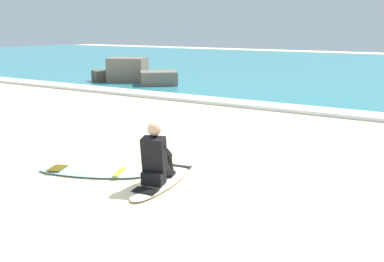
# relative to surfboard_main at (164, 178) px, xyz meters

# --- Properties ---
(ground_plane) EXTENTS (80.00, 80.00, 0.00)m
(ground_plane) POSITION_rel_surfboard_main_xyz_m (-0.48, -0.65, -0.04)
(ground_plane) COLOR beige
(sea) EXTENTS (80.00, 28.00, 0.10)m
(sea) POSITION_rel_surfboard_main_xyz_m (-0.48, 20.77, 0.01)
(sea) COLOR teal
(sea) RESTS_ON ground
(breaking_foam) EXTENTS (80.00, 0.90, 0.11)m
(breaking_foam) POSITION_rel_surfboard_main_xyz_m (-0.48, 7.07, 0.02)
(breaking_foam) COLOR white
(breaking_foam) RESTS_ON ground
(surfboard_main) EXTENTS (0.95, 2.21, 0.08)m
(surfboard_main) POSITION_rel_surfboard_main_xyz_m (0.00, 0.00, 0.00)
(surfboard_main) COLOR #EFE5C6
(surfboard_main) RESTS_ON ground
(surfer_seated) EXTENTS (0.52, 0.77, 0.95)m
(surfer_seated) POSITION_rel_surfboard_main_xyz_m (0.05, -0.27, 0.40)
(surfer_seated) COLOR black
(surfer_seated) RESTS_ON surfboard_main
(surfboard_spare_near) EXTENTS (1.90, 1.15, 0.08)m
(surfboard_spare_near) POSITION_rel_surfboard_main_xyz_m (-1.24, -0.40, 0.00)
(surfboard_spare_near) COLOR #9ED1E5
(surfboard_spare_near) RESTS_ON ground
(rock_outcrop_distant) EXTENTS (4.18, 2.24, 1.08)m
(rock_outcrop_distant) POSITION_rel_surfboard_main_xyz_m (-8.43, 9.37, 0.38)
(rock_outcrop_distant) COLOR #756656
(rock_outcrop_distant) RESTS_ON ground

